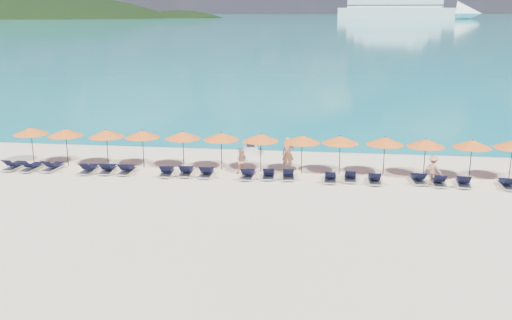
# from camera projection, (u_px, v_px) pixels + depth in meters

# --- Properties ---
(ground) EXTENTS (1400.00, 1400.00, 0.00)m
(ground) POSITION_uv_depth(u_px,v_px,m) (248.00, 199.00, 28.08)
(ground) COLOR beige
(sea) EXTENTS (1600.00, 1300.00, 0.01)m
(sea) POSITION_uv_depth(u_px,v_px,m) (327.00, 17.00, 660.89)
(sea) COLOR #1FA9B2
(sea) RESTS_ON ground
(headland_main) EXTENTS (374.00, 242.00, 126.50)m
(headland_main) POSITION_uv_depth(u_px,v_px,m) (35.00, 56.00, 592.00)
(headland_main) COLOR black
(headland_main) RESTS_ON ground
(headland_small) EXTENTS (162.00, 126.00, 85.50)m
(headland_small) POSITION_uv_depth(u_px,v_px,m) (180.00, 53.00, 592.21)
(headland_small) COLOR black
(headland_small) RESTS_ON ground
(cruise_ship) EXTENTS (131.52, 57.93, 36.50)m
(cruise_ship) POSITION_uv_depth(u_px,v_px,m) (409.00, 8.00, 536.71)
(cruise_ship) COLOR white
(cruise_ship) RESTS_ON ground
(jetski) EXTENTS (1.28, 2.40, 0.81)m
(jetski) POSITION_uv_depth(u_px,v_px,m) (250.00, 148.00, 36.92)
(jetski) COLOR silver
(jetski) RESTS_ON ground
(beachgoer_a) EXTENTS (0.78, 0.58, 1.94)m
(beachgoer_a) POSITION_uv_depth(u_px,v_px,m) (288.00, 154.00, 32.89)
(beachgoer_a) COLOR tan
(beachgoer_a) RESTS_ON ground
(beachgoer_b) EXTENTS (0.73, 0.46, 1.45)m
(beachgoer_b) POSITION_uv_depth(u_px,v_px,m) (242.00, 162.00, 32.11)
(beachgoer_b) COLOR tan
(beachgoer_b) RESTS_ON ground
(beachgoer_c) EXTENTS (1.06, 0.89, 1.49)m
(beachgoer_c) POSITION_uv_depth(u_px,v_px,m) (433.00, 169.00, 30.56)
(beachgoer_c) COLOR tan
(beachgoer_c) RESTS_ON ground
(umbrella_0) EXTENTS (2.10, 2.10, 2.28)m
(umbrella_0) POSITION_uv_depth(u_px,v_px,m) (31.00, 131.00, 34.02)
(umbrella_0) COLOR black
(umbrella_0) RESTS_ON ground
(umbrella_1) EXTENTS (2.10, 2.10, 2.28)m
(umbrella_1) POSITION_uv_depth(u_px,v_px,m) (66.00, 132.00, 33.59)
(umbrella_1) COLOR black
(umbrella_1) RESTS_ON ground
(umbrella_2) EXTENTS (2.10, 2.10, 2.28)m
(umbrella_2) POSITION_uv_depth(u_px,v_px,m) (106.00, 133.00, 33.33)
(umbrella_2) COLOR black
(umbrella_2) RESTS_ON ground
(umbrella_3) EXTENTS (2.10, 2.10, 2.28)m
(umbrella_3) POSITION_uv_depth(u_px,v_px,m) (142.00, 134.00, 33.17)
(umbrella_3) COLOR black
(umbrella_3) RESTS_ON ground
(umbrella_4) EXTENTS (2.10, 2.10, 2.28)m
(umbrella_4) POSITION_uv_depth(u_px,v_px,m) (183.00, 135.00, 32.87)
(umbrella_4) COLOR black
(umbrella_4) RESTS_ON ground
(umbrella_5) EXTENTS (2.10, 2.10, 2.28)m
(umbrella_5) POSITION_uv_depth(u_px,v_px,m) (221.00, 136.00, 32.59)
(umbrella_5) COLOR black
(umbrella_5) RESTS_ON ground
(umbrella_6) EXTENTS (2.10, 2.10, 2.28)m
(umbrella_6) POSITION_uv_depth(u_px,v_px,m) (261.00, 137.00, 32.28)
(umbrella_6) COLOR black
(umbrella_6) RESTS_ON ground
(umbrella_7) EXTENTS (2.10, 2.10, 2.28)m
(umbrella_7) POSITION_uv_depth(u_px,v_px,m) (302.00, 139.00, 31.89)
(umbrella_7) COLOR black
(umbrella_7) RESTS_ON ground
(umbrella_8) EXTENTS (2.10, 2.10, 2.28)m
(umbrella_8) POSITION_uv_depth(u_px,v_px,m) (340.00, 140.00, 31.74)
(umbrella_8) COLOR black
(umbrella_8) RESTS_ON ground
(umbrella_9) EXTENTS (2.10, 2.10, 2.28)m
(umbrella_9) POSITION_uv_depth(u_px,v_px,m) (385.00, 141.00, 31.44)
(umbrella_9) COLOR black
(umbrella_9) RESTS_ON ground
(umbrella_10) EXTENTS (2.10, 2.10, 2.28)m
(umbrella_10) POSITION_uv_depth(u_px,v_px,m) (426.00, 143.00, 31.00)
(umbrella_10) COLOR black
(umbrella_10) RESTS_ON ground
(umbrella_11) EXTENTS (2.10, 2.10, 2.28)m
(umbrella_11) POSITION_uv_depth(u_px,v_px,m) (472.00, 144.00, 30.75)
(umbrella_11) COLOR black
(umbrella_11) RESTS_ON ground
(lounger_0) EXTENTS (0.67, 1.72, 0.66)m
(lounger_0) POSITION_uv_depth(u_px,v_px,m) (14.00, 166.00, 33.18)
(lounger_0) COLOR silver
(lounger_0) RESTS_ON ground
(lounger_1) EXTENTS (0.79, 1.76, 0.66)m
(lounger_1) POSITION_uv_depth(u_px,v_px,m) (31.00, 167.00, 32.94)
(lounger_1) COLOR silver
(lounger_1) RESTS_ON ground
(lounger_2) EXTENTS (0.76, 1.75, 0.66)m
(lounger_2) POSITION_uv_depth(u_px,v_px,m) (53.00, 167.00, 32.98)
(lounger_2) COLOR silver
(lounger_2) RESTS_ON ground
(lounger_3) EXTENTS (0.62, 1.70, 0.66)m
(lounger_3) POSITION_uv_depth(u_px,v_px,m) (89.00, 169.00, 32.52)
(lounger_3) COLOR silver
(lounger_3) RESTS_ON ground
(lounger_4) EXTENTS (0.72, 1.73, 0.66)m
(lounger_4) POSITION_uv_depth(u_px,v_px,m) (108.00, 169.00, 32.50)
(lounger_4) COLOR silver
(lounger_4) RESTS_ON ground
(lounger_5) EXTENTS (0.63, 1.70, 0.66)m
(lounger_5) POSITION_uv_depth(u_px,v_px,m) (127.00, 170.00, 32.35)
(lounger_5) COLOR silver
(lounger_5) RESTS_ON ground
(lounger_6) EXTENTS (0.76, 1.75, 0.66)m
(lounger_6) POSITION_uv_depth(u_px,v_px,m) (167.00, 171.00, 31.98)
(lounger_6) COLOR silver
(lounger_6) RESTS_ON ground
(lounger_7) EXTENTS (0.70, 1.73, 0.66)m
(lounger_7) POSITION_uv_depth(u_px,v_px,m) (186.00, 171.00, 32.02)
(lounger_7) COLOR silver
(lounger_7) RESTS_ON ground
(lounger_8) EXTENTS (0.65, 1.71, 0.66)m
(lounger_8) POSITION_uv_depth(u_px,v_px,m) (207.00, 172.00, 31.81)
(lounger_8) COLOR silver
(lounger_8) RESTS_ON ground
(lounger_9) EXTENTS (0.70, 1.73, 0.66)m
(lounger_9) POSITION_uv_depth(u_px,v_px,m) (248.00, 174.00, 31.44)
(lounger_9) COLOR silver
(lounger_9) RESTS_ON ground
(lounger_10) EXTENTS (0.70, 1.73, 0.66)m
(lounger_10) POSITION_uv_depth(u_px,v_px,m) (269.00, 174.00, 31.50)
(lounger_10) COLOR silver
(lounger_10) RESTS_ON ground
(lounger_11) EXTENTS (0.76, 1.75, 0.66)m
(lounger_11) POSITION_uv_depth(u_px,v_px,m) (288.00, 175.00, 31.39)
(lounger_11) COLOR silver
(lounger_11) RESTS_ON ground
(lounger_12) EXTENTS (0.67, 1.72, 0.66)m
(lounger_12) POSITION_uv_depth(u_px,v_px,m) (330.00, 177.00, 30.88)
(lounger_12) COLOR silver
(lounger_12) RESTS_ON ground
(lounger_13) EXTENTS (0.66, 1.71, 0.66)m
(lounger_13) POSITION_uv_depth(u_px,v_px,m) (350.00, 177.00, 31.01)
(lounger_13) COLOR silver
(lounger_13) RESTS_ON ground
(lounger_14) EXTENTS (0.65, 1.71, 0.66)m
(lounger_14) POSITION_uv_depth(u_px,v_px,m) (375.00, 179.00, 30.61)
(lounger_14) COLOR silver
(lounger_14) RESTS_ON ground
(lounger_15) EXTENTS (0.77, 1.75, 0.66)m
(lounger_15) POSITION_uv_depth(u_px,v_px,m) (418.00, 179.00, 30.62)
(lounger_15) COLOR silver
(lounger_15) RESTS_ON ground
(lounger_16) EXTENTS (0.66, 1.72, 0.66)m
(lounger_16) POSITION_uv_depth(u_px,v_px,m) (438.00, 181.00, 30.22)
(lounger_16) COLOR silver
(lounger_16) RESTS_ON ground
(lounger_17) EXTENTS (0.77, 1.75, 0.66)m
(lounger_17) POSITION_uv_depth(u_px,v_px,m) (463.00, 182.00, 30.07)
(lounger_17) COLOR silver
(lounger_17) RESTS_ON ground
(lounger_18) EXTENTS (0.64, 1.71, 0.66)m
(lounger_18) POSITION_uv_depth(u_px,v_px,m) (508.00, 184.00, 29.74)
(lounger_18) COLOR silver
(lounger_18) RESTS_ON ground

